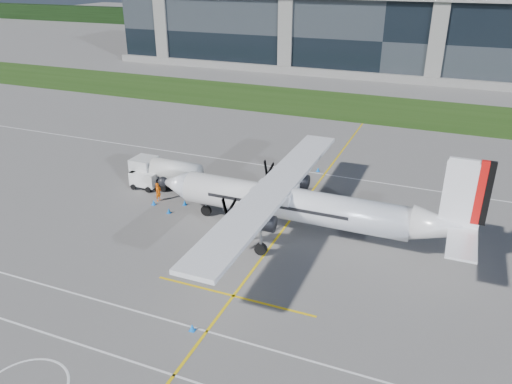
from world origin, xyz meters
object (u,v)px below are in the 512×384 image
Objects in this scene: safety_cone_stbdwing at (318,169)px; safety_cone_nose_stbd at (185,203)px; safety_cone_portwing at (192,327)px; baggage_tug at (145,180)px; safety_cone_nose_port at (169,211)px; fuel_tanker_truck at (162,173)px; ground_crew_person at (158,191)px; turboprop_aircraft at (304,188)px; safety_cone_fwd at (154,202)px.

safety_cone_nose_stbd is at bearing -125.86° from safety_cone_stbdwing.
safety_cone_nose_stbd and safety_cone_portwing have the same top height.
safety_cone_nose_port is (5.27, -4.03, -0.64)m from baggage_tug.
fuel_tanker_truck reaches higher than ground_crew_person.
turboprop_aircraft is 57.46× the size of safety_cone_fwd.
safety_cone_nose_port is at bearing 126.35° from safety_cone_portwing.
baggage_tug is 5.93× the size of safety_cone_nose_stbd.
safety_cone_nose_stbd is at bearing 76.19° from safety_cone_nose_port.
ground_crew_person is at bearing 92.97° from safety_cone_fwd.
turboprop_aircraft is 9.69× the size of baggage_tug.
safety_cone_nose_stbd is 1.00× the size of safety_cone_portwing.
safety_cone_portwing is at bearing -58.76° from safety_cone_nose_stbd.
fuel_tanker_truck reaches higher than safety_cone_fwd.
fuel_tanker_truck is 1.90m from baggage_tug.
ground_crew_person reaches higher than safety_cone_stbdwing.
baggage_tug is 5.93× the size of safety_cone_fwd.
safety_cone_stbdwing is (9.50, 13.14, 0.00)m from safety_cone_nose_stbd.
safety_cone_portwing is (-2.65, -14.52, -4.06)m from turboprop_aircraft.
fuel_tanker_truck is 23.36m from safety_cone_portwing.
safety_cone_fwd is at bearing 130.15° from safety_cone_portwing.
turboprop_aircraft is at bearing -0.22° from safety_cone_fwd.
fuel_tanker_truck is 16.12× the size of safety_cone_nose_port.
ground_crew_person is 4.26× the size of safety_cone_portwing.
safety_cone_portwing is (13.88, -18.75, -1.26)m from fuel_tanker_truck.
safety_cone_portwing is (15.29, -17.64, -0.64)m from baggage_tug.
safety_cone_nose_port is 1.00× the size of safety_cone_portwing.
safety_cone_fwd and safety_cone_stbdwing have the same top height.
fuel_tanker_truck is 5.48m from safety_cone_nose_stbd.
ground_crew_person is 4.26× the size of safety_cone_fwd.
ground_crew_person is 4.26× the size of safety_cone_nose_stbd.
safety_cone_fwd and safety_cone_nose_port have the same top height.
baggage_tug is at bearing 142.62° from safety_cone_nose_port.
baggage_tug is at bearing -143.82° from safety_cone_stbdwing.
turboprop_aircraft is at bearing -5.45° from safety_cone_nose_stbd.
baggage_tug is 23.36m from safety_cone_portwing.
baggage_tug is at bearing 170.12° from turboprop_aircraft.
safety_cone_nose_port is at bearing -53.06° from fuel_tanker_truck.
safety_cone_fwd is at bearing -166.96° from ground_crew_person.
turboprop_aircraft is 12.87m from safety_cone_nose_stbd.
fuel_tanker_truck reaches higher than safety_cone_stbdwing.
baggage_tug is at bearing -142.08° from fuel_tanker_truck.
safety_cone_fwd is at bearing 157.10° from safety_cone_nose_port.
ground_crew_person is 4.26× the size of safety_cone_stbdwing.
turboprop_aircraft is 57.46× the size of safety_cone_nose_stbd.
fuel_tanker_truck is at bearing 37.92° from baggage_tug.
safety_cone_fwd is 19.07m from safety_cone_portwing.
baggage_tug reaches higher than safety_cone_fwd.
safety_cone_nose_stbd is (-12.16, 1.16, -4.06)m from turboprop_aircraft.
ground_crew_person is (-15.00, 1.04, -3.24)m from turboprop_aircraft.
safety_cone_stbdwing is 1.00× the size of safety_cone_portwing.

